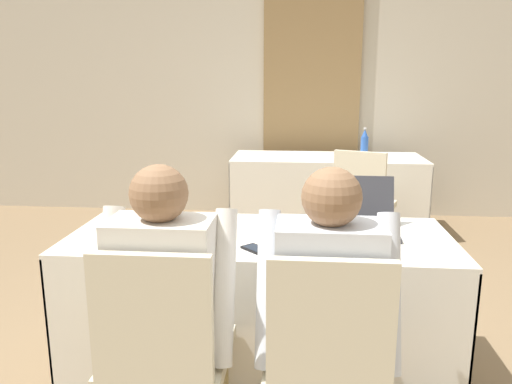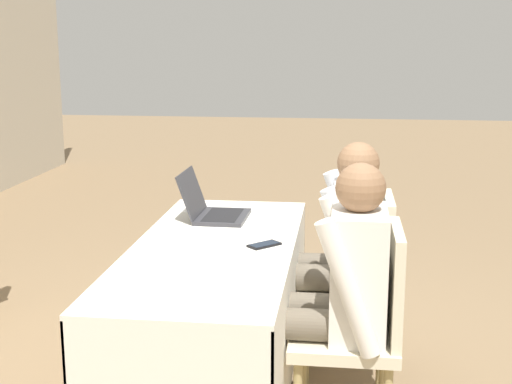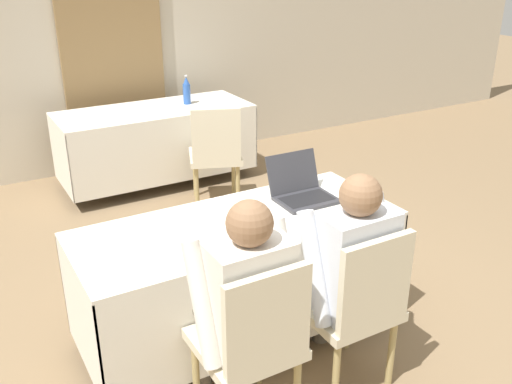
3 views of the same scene
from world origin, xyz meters
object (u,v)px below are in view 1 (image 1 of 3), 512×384
at_px(chair_far_spare, 362,200).
at_px(chair_near_right, 327,358).
at_px(laptop, 360,222).
at_px(cell_phone, 258,250).
at_px(chair_near_left, 164,350).
at_px(water_bottle, 364,144).
at_px(person_white_shirt, 327,302).
at_px(person_checkered_shirt, 169,296).

bearing_deg(chair_far_spare, chair_near_right, 101.91).
xyz_separation_m(laptop, cell_phone, (-0.47, -0.32, -0.04)).
distance_m(cell_phone, chair_near_left, 0.58).
height_order(laptop, water_bottle, water_bottle).
bearing_deg(chair_near_left, laptop, -135.28).
bearing_deg(laptop, chair_far_spare, 83.77).
bearing_deg(cell_phone, person_white_shirt, -95.75).
bearing_deg(laptop, cell_phone, -144.59).
relative_size(cell_phone, chair_near_left, 0.17).
relative_size(water_bottle, person_checkered_shirt, 0.23).
bearing_deg(chair_near_left, person_checkered_shirt, -90.00).
height_order(cell_phone, chair_near_right, chair_near_right).
relative_size(chair_near_right, person_white_shirt, 0.78).
bearing_deg(laptop, water_bottle, 83.93).
bearing_deg(person_white_shirt, chair_near_left, 10.18).
distance_m(water_bottle, chair_near_right, 3.23).
xyz_separation_m(chair_near_right, chair_far_spare, (0.40, 2.37, 0.00)).
bearing_deg(cell_phone, person_checkered_shirt, -176.76).
relative_size(laptop, cell_phone, 2.20).
relative_size(chair_near_left, chair_far_spare, 1.00).
height_order(chair_near_right, chair_far_spare, same).
height_order(laptop, chair_near_right, laptop).
xyz_separation_m(cell_phone, chair_far_spare, (0.68, 1.93, -0.23)).
height_order(cell_phone, water_bottle, water_bottle).
relative_size(chair_near_left, person_checkered_shirt, 0.78).
xyz_separation_m(cell_phone, chair_near_left, (-0.30, -0.44, -0.23)).
bearing_deg(person_checkered_shirt, chair_near_left, 90.00).
xyz_separation_m(chair_near_left, person_white_shirt, (0.58, 0.10, 0.16)).
height_order(water_bottle, person_white_shirt, person_white_shirt).
xyz_separation_m(cell_phone, person_white_shirt, (0.28, -0.34, -0.07)).
xyz_separation_m(cell_phone, water_bottle, (0.77, 2.73, 0.12)).
distance_m(laptop, chair_near_left, 1.11).
relative_size(water_bottle, chair_far_spare, 0.30).
distance_m(laptop, chair_near_right, 0.83).
distance_m(chair_far_spare, person_white_shirt, 2.31).
distance_m(cell_phone, person_white_shirt, 0.44).
xyz_separation_m(chair_near_left, chair_near_right, (0.58, 0.00, 0.00)).
height_order(cell_phone, person_checkered_shirt, person_checkered_shirt).
relative_size(cell_phone, water_bottle, 0.57).
xyz_separation_m(laptop, chair_far_spare, (0.21, 1.61, -0.27)).
height_order(laptop, person_checkered_shirt, person_checkered_shirt).
relative_size(laptop, chair_far_spare, 0.38).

